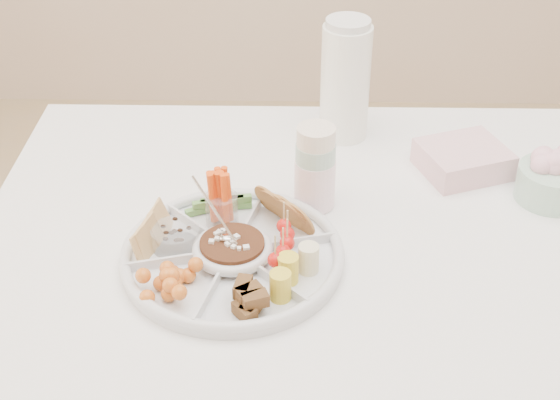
{
  "coord_description": "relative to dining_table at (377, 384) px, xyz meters",
  "views": [
    {
      "loc": [
        -0.18,
        -1.12,
        1.62
      ],
      "look_at": [
        -0.2,
        0.03,
        0.82
      ],
      "focal_mm": 50.0,
      "sensor_mm": 36.0,
      "label": 1
    }
  ],
  "objects": [
    {
      "name": "dining_table",
      "position": [
        0.0,
        0.0,
        0.0
      ],
      "size": [
        1.52,
        1.02,
        0.76
      ],
      "primitive_type": "cube",
      "color": "white",
      "rests_on": "floor"
    },
    {
      "name": "party_tray",
      "position": [
        -0.28,
        -0.07,
        0.4
      ],
      "size": [
        0.46,
        0.46,
        0.04
      ],
      "primitive_type": "cylinder",
      "rotation": [
        0.0,
        0.0,
        0.26
      ],
      "color": "white",
      "rests_on": "dining_table"
    },
    {
      "name": "carrot_cucumber",
      "position": [
        -0.32,
        0.05,
        0.44
      ],
      "size": [
        0.14,
        0.14,
        0.11
      ],
      "primitive_type": null,
      "rotation": [
        0.0,
        0.0,
        0.26
      ],
      "color": "#FF5212",
      "rests_on": "party_tray"
    },
    {
      "name": "banana_tomato",
      "position": [
        -0.16,
        -0.11,
        0.44
      ],
      "size": [
        0.14,
        0.14,
        0.09
      ],
      "primitive_type": null,
      "rotation": [
        0.0,
        0.0,
        0.26
      ],
      "color": "#DCD674",
      "rests_on": "party_tray"
    },
    {
      "name": "tortillas",
      "position": [
        -0.19,
        0.02,
        0.42
      ],
      "size": [
        0.12,
        0.12,
        0.06
      ],
      "primitive_type": null,
      "rotation": [
        0.0,
        0.0,
        0.26
      ],
      "color": "#9C6231",
      "rests_on": "party_tray"
    },
    {
      "name": "thermos",
      "position": [
        -0.07,
        0.38,
        0.51
      ],
      "size": [
        0.13,
        0.13,
        0.27
      ],
      "primitive_type": "cylinder",
      "rotation": [
        0.0,
        0.0,
        -0.36
      ],
      "color": "white",
      "rests_on": "dining_table"
    },
    {
      "name": "flower_bowl",
      "position": [
        0.32,
        0.14,
        0.43
      ],
      "size": [
        0.16,
        0.16,
        0.1
      ],
      "primitive_type": "cylinder",
      "rotation": [
        0.0,
        0.0,
        -0.26
      ],
      "color": "silver",
      "rests_on": "dining_table"
    },
    {
      "name": "cherries",
      "position": [
        -0.37,
        -0.16,
        0.42
      ],
      "size": [
        0.14,
        0.14,
        0.05
      ],
      "primitive_type": null,
      "rotation": [
        0.0,
        0.0,
        0.26
      ],
      "color": "orange",
      "rests_on": "party_tray"
    },
    {
      "name": "pita_raisins",
      "position": [
        -0.41,
        -0.04,
        0.42
      ],
      "size": [
        0.14,
        0.14,
        0.06
      ],
      "primitive_type": null,
      "rotation": [
        0.0,
        0.0,
        0.26
      ],
      "color": "#EBBB83",
      "rests_on": "party_tray"
    },
    {
      "name": "granola_chunks",
      "position": [
        -0.25,
        -0.2,
        0.42
      ],
      "size": [
        0.13,
        0.13,
        0.05
      ],
      "primitive_type": null,
      "rotation": [
        0.0,
        0.0,
        0.26
      ],
      "color": "#3B2215",
      "rests_on": "party_tray"
    },
    {
      "name": "bean_dip",
      "position": [
        -0.28,
        -0.07,
        0.41
      ],
      "size": [
        0.14,
        0.14,
        0.04
      ],
      "primitive_type": "cylinder",
      "rotation": [
        0.0,
        0.0,
        0.26
      ],
      "color": "#4B2514",
      "rests_on": "party_tray"
    },
    {
      "name": "cup_stack",
      "position": [
        -0.14,
        0.11,
        0.49
      ],
      "size": [
        0.1,
        0.1,
        0.21
      ],
      "primitive_type": "cylinder",
      "rotation": [
        0.0,
        0.0,
        -0.29
      ],
      "color": "white",
      "rests_on": "dining_table"
    },
    {
      "name": "napkin_stack",
      "position": [
        0.17,
        0.23,
        0.41
      ],
      "size": [
        0.2,
        0.19,
        0.05
      ],
      "primitive_type": "cube",
      "rotation": [
        0.0,
        0.0,
        0.36
      ],
      "color": "beige",
      "rests_on": "dining_table"
    }
  ]
}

